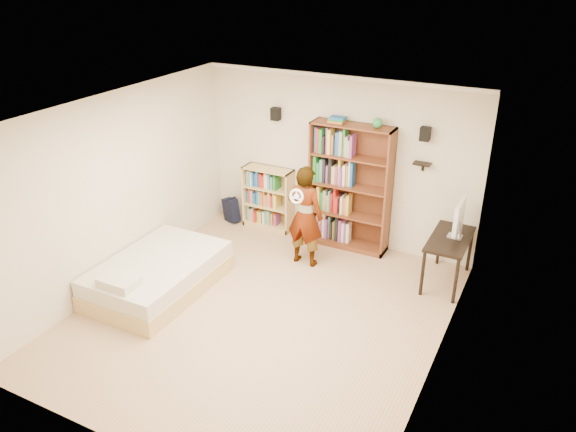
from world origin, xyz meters
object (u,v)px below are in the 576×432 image
Objects in this scene: computer_desk at (447,260)px; person at (305,216)px; tall_bookshelf at (350,188)px; daybed at (158,271)px; low_bookshelf at (268,198)px.

person is (-2.05, -0.40, 0.43)m from computer_desk.
tall_bookshelf is 3.16m from daybed.
tall_bookshelf reaches higher than low_bookshelf.
computer_desk reaches higher than daybed.
daybed is at bearing -127.85° from tall_bookshelf.
tall_bookshelf is 1.29× the size of person.
computer_desk is 2.14m from person.
low_bookshelf is at bearing 80.35° from daybed.
computer_desk is at bearing -13.75° from tall_bookshelf.
tall_bookshelf is 1.84m from computer_desk.
daybed is (-0.42, -2.45, -0.25)m from low_bookshelf.
tall_bookshelf reaches higher than daybed.
tall_bookshelf is at bearing -0.96° from low_bookshelf.
daybed is at bearing -99.65° from low_bookshelf.
low_bookshelf is at bearing 179.04° from tall_bookshelf.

